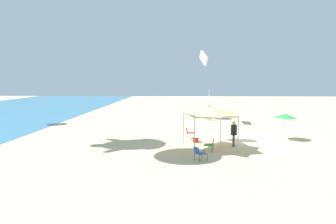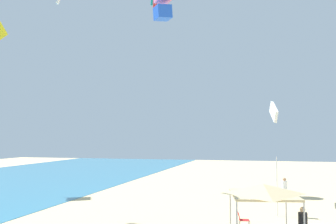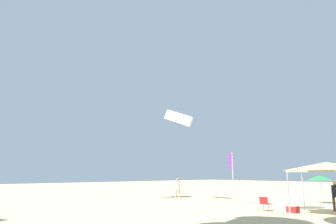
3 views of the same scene
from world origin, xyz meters
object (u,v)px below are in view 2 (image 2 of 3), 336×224
Objects in this scene: banner_flag at (277,180)px; kite_parafoil_white at (274,112)px; canopy_tent at (263,190)px; person_near_umbrella at (303,223)px; person_kite_handler at (285,187)px; folding_chair_near_cooler at (242,219)px; kite_box_pink at (163,4)px.

banner_flag is 1.21× the size of kite_parafoil_white.
canopy_tent is 2.26× the size of person_near_umbrella.
canopy_tent is at bearing 134.16° from person_kite_handler.
person_kite_handler reaches higher than folding_chair_near_cooler.
kite_parafoil_white is (5.47, 0.06, 4.65)m from banner_flag.
folding_chair_near_cooler is 4.52m from banner_flag.
person_kite_handler is 0.57× the size of kite_parafoil_white.
kite_box_pink reaches higher than canopy_tent.
kite_box_pink is at bearing -45.17° from kite_parafoil_white.
canopy_tent reaches higher than folding_chair_near_cooler.
person_near_umbrella is 0.87× the size of kite_box_pink.
kite_box_pink is at bearing 78.31° from person_near_umbrella.
person_kite_handler is (13.24, -1.40, -1.46)m from canopy_tent.
person_near_umbrella is 13.41m from kite_parafoil_white.
kite_box_pink is (0.82, 4.76, 12.69)m from folding_chair_near_cooler.
banner_flag is at bearing 134.15° from person_kite_handler.
folding_chair_near_cooler is 0.27× the size of kite_parafoil_white.
person_kite_handler is 16.94m from kite_box_pink.
person_near_umbrella is at bearing 27.92° from kite_box_pink.
banner_flag is 1.84× the size of kite_box_pink.
folding_chair_near_cooler is at bearing 125.68° from person_kite_handler.
canopy_tent is at bearing -168.99° from folding_chair_near_cooler.
kite_parafoil_white is at bearing -3.08° from canopy_tent.
canopy_tent is at bearing 19.53° from kite_box_pink.
folding_chair_near_cooler is 0.41× the size of kite_box_pink.
banner_flag is at bearing -6.09° from kite_parafoil_white.
kite_box_pink reaches higher than kite_parafoil_white.
folding_chair_near_cooler is at bearing 59.68° from person_near_umbrella.
kite_parafoil_white is (-0.89, 0.74, 5.84)m from person_kite_handler.
kite_parafoil_white is at bearing 105.01° from kite_box_pink.
kite_parafoil_white is (12.35, -0.66, 4.38)m from canopy_tent.
folding_chair_near_cooler is at bearing 20.65° from canopy_tent.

